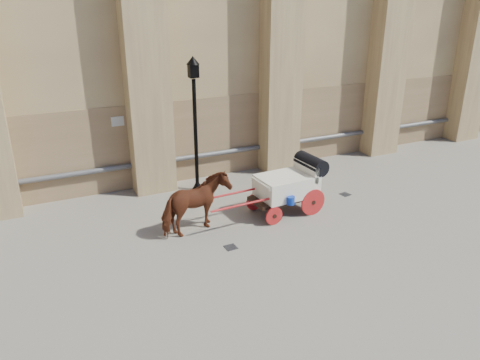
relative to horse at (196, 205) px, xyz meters
name	(u,v)px	position (x,y,z in m)	size (l,w,h in m)	color
ground	(220,226)	(0.74, 0.04, -0.86)	(90.00, 90.00, 0.00)	slate
horse	(196,205)	(0.00, 0.00, 0.00)	(0.93, 2.05, 1.73)	maroon
carriage	(290,184)	(3.17, 0.09, 0.07)	(4.03, 1.48, 1.74)	black
street_lamp	(195,122)	(1.12, 2.98, 1.61)	(0.43, 0.43, 4.62)	black
drain_grate_near	(231,247)	(0.52, -1.26, -0.86)	(0.32, 0.32, 0.01)	black
drain_grate_far	(345,194)	(5.59, 0.38, -0.86)	(0.32, 0.32, 0.01)	black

